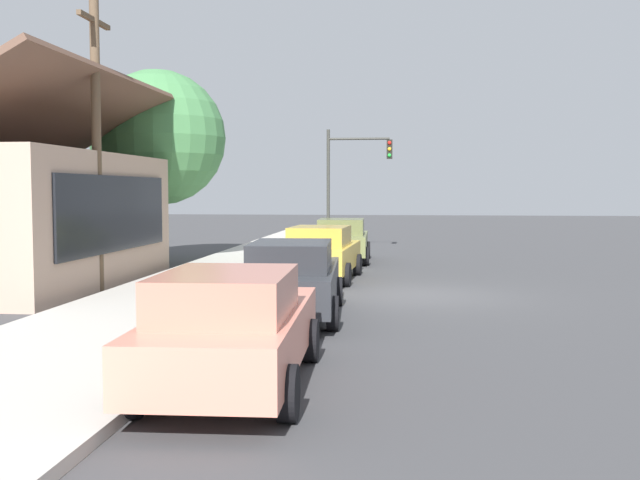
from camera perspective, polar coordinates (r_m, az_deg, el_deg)
name	(u,v)px	position (r m, az deg, el deg)	size (l,w,h in m)	color
ground_plane	(419,296)	(18.59, 7.67, -4.28)	(120.00, 120.00, 0.00)	#424244
sidewalk_curb	(200,289)	(19.28, -9.25, -3.76)	(60.00, 4.20, 0.16)	beige
car_coral	(232,327)	(9.85, -6.80, -6.72)	(4.81, 2.15, 1.59)	#EA8C75
car_charcoal	(293,278)	(15.16, -2.13, -2.98)	(4.94, 2.18, 1.59)	#2D3035
car_mustard	(322,253)	(21.39, 0.13, -0.98)	(4.53, 2.15, 1.59)	gold
car_olive	(342,240)	(26.94, 1.70, 0.02)	(4.41, 2.14, 1.59)	olive
shade_tree	(158,138)	(27.34, -12.42, 7.69)	(4.84, 4.84, 6.93)	brown
traffic_light_main	(353,170)	(31.48, 2.57, 5.44)	(0.37, 2.79, 5.20)	#383833
utility_pole_wooden	(97,139)	(19.80, -16.89, 7.48)	(1.80, 0.24, 7.50)	brown
fire_hydrant_red	(188,310)	(13.36, -10.15, -5.35)	(0.22, 0.22, 0.71)	red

